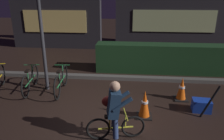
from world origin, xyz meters
TOP-DOWN VIEW (x-y plane):
  - ground_plane at (0.00, 0.00)m, footprint 40.00×40.00m
  - sidewalk_curb at (0.00, 2.20)m, footprint 12.00×0.24m
  - hedge_row at (1.80, 3.10)m, footprint 4.80×0.70m
  - storefront_left at (-3.26, 6.50)m, footprint 4.62×0.54m
  - street_post at (-1.84, 1.20)m, footprint 0.10×0.10m
  - parked_bike_left_mid at (-2.28, 1.06)m, footprint 0.46×1.58m
  - parked_bike_center_left at (-1.34, 1.06)m, footprint 0.46×1.64m
  - traffic_cone_near at (1.03, -0.10)m, footprint 0.36×0.36m
  - traffic_cone_far at (2.08, 0.90)m, footprint 0.36×0.36m
  - blue_crate at (2.46, 0.30)m, footprint 0.46×0.35m
  - cyclist at (0.40, -0.96)m, footprint 1.17×0.50m
  - closed_umbrella at (2.55, 0.05)m, footprint 0.41×0.14m

SIDE VIEW (x-z plane):
  - ground_plane at x=0.00m, z-range 0.00..0.00m
  - sidewalk_curb at x=0.00m, z-range 0.00..0.12m
  - blue_crate at x=2.46m, z-range 0.00..0.30m
  - traffic_cone_far at x=2.08m, z-range -0.01..0.63m
  - traffic_cone_near at x=1.03m, z-range -0.01..0.66m
  - parked_bike_left_mid at x=-2.28m, z-range -0.03..0.70m
  - parked_bike_center_left at x=-1.34m, z-range -0.03..0.72m
  - closed_umbrella at x=2.55m, z-range 0.00..0.79m
  - hedge_row at x=1.80m, z-range 0.00..1.04m
  - cyclist at x=0.40m, z-range 0.01..1.25m
  - street_post at x=-1.84m, z-range 0.00..2.94m
  - storefront_left at x=-3.26m, z-range -0.01..4.79m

